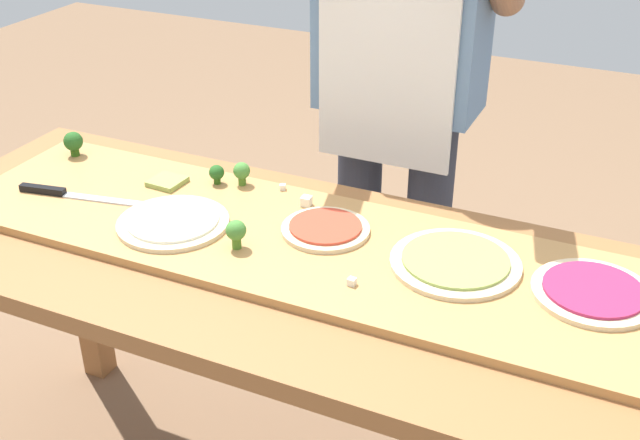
{
  "coord_description": "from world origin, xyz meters",
  "views": [
    {
      "loc": [
        0.62,
        -1.19,
        1.62
      ],
      "look_at": [
        0.05,
        0.04,
        0.87
      ],
      "focal_mm": 44.24,
      "sensor_mm": 36.0,
      "label": 1
    }
  ],
  "objects_px": {
    "pizza_whole_tomato_red": "(325,228)",
    "pizza_slice_far_right": "(167,182)",
    "pizza_whole_beet_magenta": "(593,292)",
    "broccoli_floret_back_right": "(217,173)",
    "cheese_crumble_c": "(283,187)",
    "cheese_crumble_b": "(306,201)",
    "pizza_whole_pesto_green": "(455,262)",
    "pizza_whole_white_garlic": "(173,222)",
    "chefs_knife": "(66,194)",
    "broccoli_floret_center_left": "(236,232)",
    "cheese_crumble_a": "(352,282)",
    "broccoli_floret_front_mid": "(73,142)",
    "cook_center": "(399,71)",
    "prep_table": "(288,303)",
    "broccoli_floret_back_mid": "(242,172)"
  },
  "relations": [
    {
      "from": "pizza_whole_tomato_red",
      "to": "broccoli_floret_front_mid",
      "type": "relative_size",
      "value": 2.96
    },
    {
      "from": "broccoli_floret_back_right",
      "to": "cheese_crumble_b",
      "type": "bearing_deg",
      "value": -2.83
    },
    {
      "from": "pizza_whole_tomato_red",
      "to": "pizza_slice_far_right",
      "type": "relative_size",
      "value": 2.51
    },
    {
      "from": "pizza_whole_pesto_green",
      "to": "cheese_crumble_b",
      "type": "distance_m",
      "value": 0.38
    },
    {
      "from": "pizza_whole_pesto_green",
      "to": "cook_center",
      "type": "distance_m",
      "value": 0.62
    },
    {
      "from": "prep_table",
      "to": "pizza_whole_white_garlic",
      "type": "height_order",
      "value": "pizza_whole_white_garlic"
    },
    {
      "from": "pizza_whole_tomato_red",
      "to": "cheese_crumble_b",
      "type": "height_order",
      "value": "cheese_crumble_b"
    },
    {
      "from": "pizza_whole_beet_magenta",
      "to": "cheese_crumble_b",
      "type": "xyz_separation_m",
      "value": [
        -0.62,
        0.1,
        0.0
      ]
    },
    {
      "from": "broccoli_floret_center_left",
      "to": "cheese_crumble_a",
      "type": "height_order",
      "value": "broccoli_floret_center_left"
    },
    {
      "from": "pizza_slice_far_right",
      "to": "cheese_crumble_a",
      "type": "height_order",
      "value": "cheese_crumble_a"
    },
    {
      "from": "prep_table",
      "to": "broccoli_floret_center_left",
      "type": "bearing_deg",
      "value": -157.93
    },
    {
      "from": "pizza_whole_white_garlic",
      "to": "broccoli_floret_center_left",
      "type": "height_order",
      "value": "broccoli_floret_center_left"
    },
    {
      "from": "pizza_whole_pesto_green",
      "to": "cheese_crumble_c",
      "type": "relative_size",
      "value": 19.6
    },
    {
      "from": "broccoli_floret_back_mid",
      "to": "cheese_crumble_b",
      "type": "bearing_deg",
      "value": -9.72
    },
    {
      "from": "pizza_whole_pesto_green",
      "to": "cheese_crumble_a",
      "type": "height_order",
      "value": "pizza_whole_pesto_green"
    },
    {
      "from": "cheese_crumble_a",
      "to": "cheese_crumble_c",
      "type": "distance_m",
      "value": 0.41
    },
    {
      "from": "cheese_crumble_a",
      "to": "pizza_slice_far_right",
      "type": "bearing_deg",
      "value": 159.19
    },
    {
      "from": "prep_table",
      "to": "broccoli_floret_back_mid",
      "type": "distance_m",
      "value": 0.35
    },
    {
      "from": "broccoli_floret_back_mid",
      "to": "pizza_slice_far_right",
      "type": "bearing_deg",
      "value": -156.54
    },
    {
      "from": "prep_table",
      "to": "pizza_whole_white_garlic",
      "type": "bearing_deg",
      "value": -177.38
    },
    {
      "from": "broccoli_floret_front_mid",
      "to": "pizza_slice_far_right",
      "type": "bearing_deg",
      "value": -7.15
    },
    {
      "from": "broccoli_floret_back_mid",
      "to": "broccoli_floret_front_mid",
      "type": "xyz_separation_m",
      "value": [
        -0.46,
        -0.03,
        0.0
      ]
    },
    {
      "from": "prep_table",
      "to": "broccoli_floret_center_left",
      "type": "distance_m",
      "value": 0.2
    },
    {
      "from": "chefs_knife",
      "to": "pizza_whole_tomato_red",
      "type": "distance_m",
      "value": 0.6
    },
    {
      "from": "pizza_whole_beet_magenta",
      "to": "cheese_crumble_c",
      "type": "bearing_deg",
      "value": 168.58
    },
    {
      "from": "pizza_whole_tomato_red",
      "to": "pizza_slice_far_right",
      "type": "height_order",
      "value": "pizza_whole_tomato_red"
    },
    {
      "from": "pizza_whole_tomato_red",
      "to": "broccoli_floret_front_mid",
      "type": "xyz_separation_m",
      "value": [
        -0.72,
        0.09,
        0.03
      ]
    },
    {
      "from": "broccoli_floret_front_mid",
      "to": "cook_center",
      "type": "xyz_separation_m",
      "value": [
        0.7,
        0.41,
        0.15
      ]
    },
    {
      "from": "broccoli_floret_front_mid",
      "to": "cheese_crumble_b",
      "type": "relative_size",
      "value": 2.92
    },
    {
      "from": "pizza_whole_tomato_red",
      "to": "broccoli_floret_front_mid",
      "type": "bearing_deg",
      "value": 173.2
    },
    {
      "from": "pizza_slice_far_right",
      "to": "cheese_crumble_c",
      "type": "relative_size",
      "value": 5.68
    },
    {
      "from": "broccoli_floret_center_left",
      "to": "broccoli_floret_back_right",
      "type": "bearing_deg",
      "value": 128.63
    },
    {
      "from": "pizza_whole_white_garlic",
      "to": "broccoli_floret_back_right",
      "type": "bearing_deg",
      "value": 94.7
    },
    {
      "from": "pizza_whole_pesto_green",
      "to": "broccoli_floret_back_mid",
      "type": "relative_size",
      "value": 4.58
    },
    {
      "from": "chefs_knife",
      "to": "cook_center",
      "type": "relative_size",
      "value": 0.19
    },
    {
      "from": "pizza_whole_tomato_red",
      "to": "cheese_crumble_c",
      "type": "height_order",
      "value": "pizza_whole_tomato_red"
    },
    {
      "from": "cheese_crumble_a",
      "to": "cook_center",
      "type": "xyz_separation_m",
      "value": [
        -0.15,
        0.66,
        0.18
      ]
    },
    {
      "from": "pizza_whole_tomato_red",
      "to": "pizza_whole_pesto_green",
      "type": "xyz_separation_m",
      "value": [
        0.28,
        -0.01,
        0.0
      ]
    },
    {
      "from": "broccoli_floret_back_right",
      "to": "cheese_crumble_a",
      "type": "xyz_separation_m",
      "value": [
        0.44,
        -0.26,
        -0.02
      ]
    },
    {
      "from": "cook_center",
      "to": "pizza_slice_far_right",
      "type": "bearing_deg",
      "value": -131.5
    },
    {
      "from": "pizza_whole_tomato_red",
      "to": "prep_table",
      "type": "bearing_deg",
      "value": -113.83
    },
    {
      "from": "pizza_whole_beet_magenta",
      "to": "broccoli_floret_back_right",
      "type": "bearing_deg",
      "value": 172.87
    },
    {
      "from": "broccoli_floret_back_mid",
      "to": "chefs_knife",
      "type": "bearing_deg",
      "value": -147.2
    },
    {
      "from": "prep_table",
      "to": "cheese_crumble_c",
      "type": "xyz_separation_m",
      "value": [
        -0.13,
        0.23,
        0.14
      ]
    },
    {
      "from": "prep_table",
      "to": "pizza_whole_white_garlic",
      "type": "xyz_separation_m",
      "value": [
        -0.26,
        -0.01,
        0.14
      ]
    },
    {
      "from": "pizza_slice_far_right",
      "to": "pizza_whole_white_garlic",
      "type": "bearing_deg",
      "value": -52.31
    },
    {
      "from": "prep_table",
      "to": "chefs_knife",
      "type": "distance_m",
      "value": 0.57
    },
    {
      "from": "broccoli_floret_center_left",
      "to": "broccoli_floret_back_right",
      "type": "xyz_separation_m",
      "value": [
        -0.19,
        0.23,
        -0.01
      ]
    },
    {
      "from": "chefs_knife",
      "to": "broccoli_floret_back_right",
      "type": "distance_m",
      "value": 0.34
    },
    {
      "from": "pizza_whole_tomato_red",
      "to": "pizza_whole_beet_magenta",
      "type": "bearing_deg",
      "value": -0.87
    }
  ]
}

